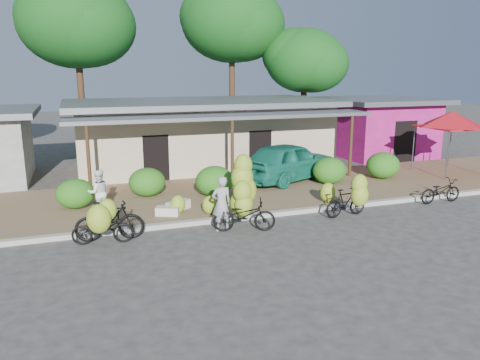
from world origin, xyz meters
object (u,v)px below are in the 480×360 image
object	(u,v)px
sack_near	(178,205)
teal_van	(289,161)
bike_center	(243,200)
bike_right	(351,198)
tree_center_right	(228,20)
tree_near_right	(301,59)
red_canopy	(452,119)
bike_far_left	(102,226)
vendor	(222,204)
bike_left	(109,220)
sack_far	(168,211)
bystander	(99,192)
bike_far_right	(441,191)
tree_far_center	(72,20)

from	to	relation	value
sack_near	teal_van	bearing A→B (deg)	26.90
bike_center	bike_right	world-z (taller)	bike_center
tree_center_right	tree_near_right	world-z (taller)	tree_center_right
red_canopy	bike_far_left	size ratio (longest dim) A/B	2.00
vendor	bike_left	bearing A→B (deg)	-5.90
sack_far	vendor	size ratio (longest dim) A/B	0.44
tree_near_right	bike_right	size ratio (longest dim) A/B	4.46
bike_left	teal_van	xyz separation A→B (m)	(7.88, 4.82, 0.33)
sack_far	bystander	size ratio (longest dim) A/B	0.50
bike_far_right	vendor	distance (m)	8.51
tree_center_right	bike_far_right	bearing A→B (deg)	-78.14
bike_far_right	teal_van	xyz separation A→B (m)	(-3.89, 4.77, 0.51)
tree_near_right	sack_near	world-z (taller)	tree_near_right
bike_far_left	bystander	world-z (taller)	bystander
sack_far	vendor	bearing A→B (deg)	-52.31
tree_far_center	bike_left	xyz separation A→B (m)	(0.42, -14.73, -6.79)
bike_left	bike_center	world-z (taller)	bike_center
bike_left	bike_right	world-z (taller)	bike_right
bike_center	bike_far_left	bearing A→B (deg)	108.13
sack_far	bike_left	bearing A→B (deg)	-141.72
sack_near	tree_far_center	bearing A→B (deg)	102.59
bike_far_left	bike_right	bearing A→B (deg)	-82.52
tree_near_right	bike_far_right	size ratio (longest dim) A/B	4.25
sack_near	sack_far	bearing A→B (deg)	-132.63
tree_near_right	bike_far_left	bearing A→B (deg)	-133.45
tree_far_center	bike_far_right	size ratio (longest dim) A/B	5.67
bystander	teal_van	bearing A→B (deg)	-165.67
tree_far_center	bike_center	world-z (taller)	tree_far_center
tree_near_right	red_canopy	size ratio (longest dim) A/B	2.09
tree_near_right	bike_right	world-z (taller)	tree_near_right
tree_near_right	bike_center	size ratio (longest dim) A/B	3.21
tree_center_right	sack_far	world-z (taller)	tree_center_right
red_canopy	bike_right	bearing A→B (deg)	-152.00
sack_far	red_canopy	bearing A→B (deg)	9.36
vendor	bike_far_left	bearing A→B (deg)	-0.91
vendor	bike_far_right	bearing A→B (deg)	178.81
bike_far_left	teal_van	bearing A→B (deg)	-49.24
teal_van	bike_far_left	bearing A→B (deg)	97.49
bystander	vendor	bearing A→B (deg)	140.65
red_canopy	vendor	distance (m)	13.01
tree_near_right	tree_far_center	bearing A→B (deg)	173.42
bike_left	bike_center	xyz separation A→B (m)	(3.97, -0.20, 0.27)
bike_far_right	sack_near	xyz separation A→B (m)	(-9.35, 2.00, -0.18)
bike_far_right	bike_far_left	bearing A→B (deg)	91.28
tree_near_right	bystander	world-z (taller)	tree_near_right
tree_near_right	bike_center	bearing A→B (deg)	-122.68
bike_far_left	bike_center	xyz separation A→B (m)	(4.20, 0.10, 0.34)
bike_far_left	sack_near	size ratio (longest dim) A/B	2.06
bike_far_right	bike_right	bearing A→B (deg)	96.36
bike_far_right	bystander	distance (m)	12.13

